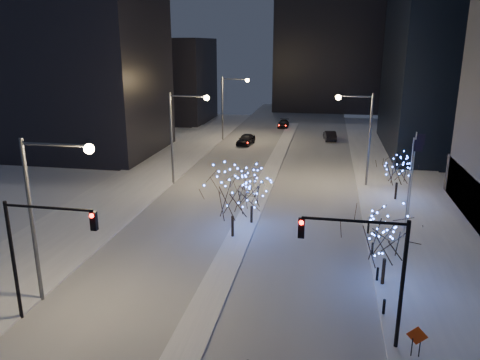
% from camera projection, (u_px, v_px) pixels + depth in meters
% --- Properties ---
extents(ground, '(160.00, 160.00, 0.00)m').
position_uv_depth(ground, '(192.00, 337.00, 24.76)').
color(ground, white).
rests_on(ground, ground).
extents(road, '(20.00, 130.00, 0.02)m').
position_uv_depth(road, '(271.00, 170.00, 57.78)').
color(road, silver).
rests_on(road, ground).
extents(median, '(2.00, 80.00, 0.15)m').
position_uv_depth(median, '(266.00, 180.00, 53.05)').
color(median, white).
rests_on(median, ground).
extents(east_sidewalk, '(10.00, 90.00, 0.15)m').
position_uv_depth(east_sidewalk, '(421.00, 221.00, 40.95)').
color(east_sidewalk, white).
rests_on(east_sidewalk, ground).
extents(west_sidewalk, '(8.00, 90.00, 0.15)m').
position_uv_depth(west_sidewalk, '(112.00, 201.00, 46.09)').
color(west_sidewalk, white).
rests_on(west_sidewalk, ground).
extents(filler_west_near, '(22.00, 18.00, 24.00)m').
position_uv_depth(filler_west_near, '(75.00, 66.00, 64.10)').
color(filler_west_near, black).
rests_on(filler_west_near, ground).
extents(filler_west_far, '(18.00, 16.00, 16.00)m').
position_uv_depth(filler_west_far, '(164.00, 80.00, 93.17)').
color(filler_west_far, black).
rests_on(filler_west_far, ground).
extents(horizon_block, '(24.00, 14.00, 42.00)m').
position_uv_depth(horizon_block, '(331.00, 16.00, 104.62)').
color(horizon_block, black).
rests_on(horizon_block, ground).
extents(street_lamp_w_near, '(4.40, 0.56, 10.00)m').
position_uv_depth(street_lamp_w_near, '(46.00, 200.00, 26.41)').
color(street_lamp_w_near, '#595E66').
rests_on(street_lamp_w_near, ground).
extents(street_lamp_w_mid, '(4.40, 0.56, 10.00)m').
position_uv_depth(street_lamp_w_mid, '(181.00, 126.00, 50.00)').
color(street_lamp_w_mid, '#595E66').
rests_on(street_lamp_w_mid, ground).
extents(street_lamp_w_far, '(4.40, 0.56, 10.00)m').
position_uv_depth(street_lamp_w_far, '(229.00, 100.00, 73.59)').
color(street_lamp_w_far, '#595E66').
rests_on(street_lamp_w_far, ground).
extents(street_lamp_east, '(3.90, 0.56, 10.00)m').
position_uv_depth(street_lamp_east, '(361.00, 127.00, 49.48)').
color(street_lamp_east, '#595E66').
rests_on(street_lamp_east, ground).
extents(traffic_signal_west, '(5.26, 0.43, 7.00)m').
position_uv_depth(traffic_signal_west, '(37.00, 243.00, 24.92)').
color(traffic_signal_west, black).
rests_on(traffic_signal_west, ground).
extents(traffic_signal_east, '(5.26, 0.43, 7.00)m').
position_uv_depth(traffic_signal_east, '(371.00, 261.00, 22.79)').
color(traffic_signal_east, black).
rests_on(traffic_signal_east, ground).
extents(flagpoles, '(1.35, 2.60, 8.00)m').
position_uv_depth(flagpoles, '(412.00, 176.00, 37.33)').
color(flagpoles, silver).
rests_on(flagpoles, east_sidewalk).
extents(bollards, '(0.16, 12.16, 0.90)m').
position_uv_depth(bollards, '(375.00, 260.00, 32.22)').
color(bollards, black).
rests_on(bollards, east_sidewalk).
extents(car_near, '(2.64, 5.06, 1.64)m').
position_uv_depth(car_near, '(246.00, 139.00, 71.94)').
color(car_near, black).
rests_on(car_near, ground).
extents(car_mid, '(2.26, 4.88, 1.55)m').
position_uv_depth(car_mid, '(330.00, 136.00, 75.16)').
color(car_mid, black).
rests_on(car_mid, ground).
extents(car_far, '(1.97, 4.74, 1.37)m').
position_uv_depth(car_far, '(283.00, 124.00, 86.76)').
color(car_far, black).
rests_on(car_far, ground).
extents(holiday_tree_median_near, '(6.06, 6.06, 5.69)m').
position_uv_depth(holiday_tree_median_near, '(232.00, 194.00, 36.46)').
color(holiday_tree_median_near, black).
rests_on(holiday_tree_median_near, median).
extents(holiday_tree_median_far, '(4.28, 4.28, 4.69)m').
position_uv_depth(holiday_tree_median_far, '(252.00, 190.00, 39.50)').
color(holiday_tree_median_far, black).
rests_on(holiday_tree_median_far, median).
extents(holiday_tree_plaza_near, '(4.51, 4.51, 5.31)m').
position_uv_depth(holiday_tree_plaza_near, '(387.00, 235.00, 29.08)').
color(holiday_tree_plaza_near, black).
rests_on(holiday_tree_plaza_near, east_sidewalk).
extents(holiday_tree_plaza_far, '(4.21, 4.21, 4.64)m').
position_uv_depth(holiday_tree_plaza_far, '(398.00, 170.00, 45.52)').
color(holiday_tree_plaza_far, black).
rests_on(holiday_tree_plaza_far, east_sidewalk).
extents(construction_sign, '(1.02, 0.15, 1.69)m').
position_uv_depth(construction_sign, '(417.00, 338.00, 22.76)').
color(construction_sign, black).
rests_on(construction_sign, east_sidewalk).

